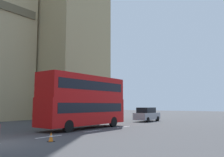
# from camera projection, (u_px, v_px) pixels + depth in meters

# --- Properties ---
(double_decker_bus) EXTENTS (9.50, 2.54, 4.90)m
(double_decker_bus) POSITION_uv_depth(u_px,v_px,m) (84.00, 99.00, 22.42)
(double_decker_bus) COLOR #B20F0F
(double_decker_bus) RESTS_ON ground_plane
(sedan_lead) EXTENTS (4.40, 1.86, 1.85)m
(sedan_lead) POSITION_uv_depth(u_px,v_px,m) (147.00, 114.00, 31.93)
(sedan_lead) COLOR gray
(sedan_lead) RESTS_ON ground_plane
(traffic_cone_east) EXTENTS (0.36, 0.36, 0.58)m
(traffic_cone_east) POSITION_uv_depth(u_px,v_px,m) (51.00, 137.00, 14.27)
(traffic_cone_east) COLOR black
(traffic_cone_east) RESTS_ON ground_plane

